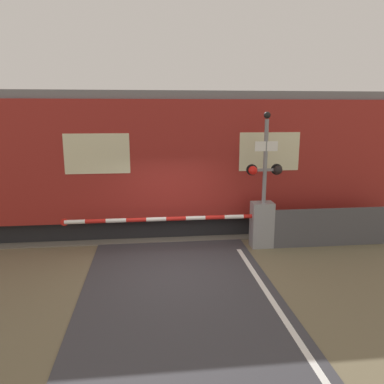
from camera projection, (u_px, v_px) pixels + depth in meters
ground_plane at (175, 268)px, 9.16m from camera, size 80.00×80.00×0.00m
track_bed at (168, 226)px, 12.47m from camera, size 36.00×3.20×0.13m
train at (104, 161)px, 11.78m from camera, size 17.90×2.80×4.33m
crossing_barrier at (247, 224)px, 10.44m from camera, size 5.76×0.44×1.28m
signal_post at (265, 173)px, 10.11m from camera, size 0.99×0.26×3.75m
roadside_fence at (336, 227)px, 10.57m from camera, size 3.86×0.06×1.10m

